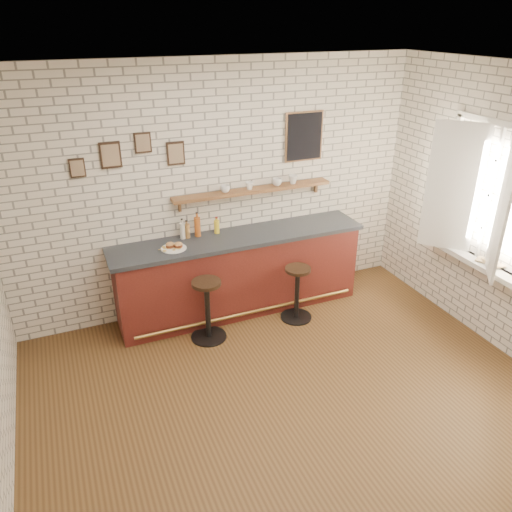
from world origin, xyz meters
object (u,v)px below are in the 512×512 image
object	(u,v)px
bar_stool_left	(208,308)
shelf_cup_b	(249,186)
condiment_bottle_yellow	(217,226)
sandwich_plate	(174,248)
shelf_cup_d	(293,180)
book_upper	(487,263)
bitters_bottle_white	(183,230)
bar_stool_right	(297,292)
shelf_cup_a	(225,189)
bitters_bottle_amber	(197,226)
bitters_bottle_brown	(187,231)
book_lower	(484,263)
bar_counter	(240,273)
shelf_cup_c	(277,182)
ciabatta_sandwich	(174,245)

from	to	relation	value
bar_stool_left	shelf_cup_b	size ratio (longest dim) A/B	7.72
condiment_bottle_yellow	sandwich_plate	bearing A→B (deg)	-158.04
sandwich_plate	shelf_cup_d	world-z (taller)	shelf_cup_d
book_upper	sandwich_plate	bearing A→B (deg)	169.82
sandwich_plate	condiment_bottle_yellow	bearing A→B (deg)	21.96
bitters_bottle_white	bar_stool_right	bearing A→B (deg)	-28.78
sandwich_plate	shelf_cup_a	size ratio (longest dim) A/B	2.52
bitters_bottle_amber	bitters_bottle_white	bearing A→B (deg)	180.00
bar_stool_right	shelf_cup_a	size ratio (longest dim) A/B	6.23
bitters_bottle_brown	bar_stool_right	size ratio (longest dim) A/B	0.32
bar_stool_left	book_lower	size ratio (longest dim) A/B	3.68
bar_counter	bitters_bottle_white	size ratio (longest dim) A/B	12.53
bar_counter	shelf_cup_c	bearing A→B (deg)	19.06
bitters_bottle_brown	shelf_cup_a	distance (m)	0.66
sandwich_plate	bar_stool_right	bearing A→B (deg)	-16.90
bitters_bottle_brown	bar_stool_right	xyz separation A→B (m)	(1.14, -0.66, -0.73)
shelf_cup_c	shelf_cup_d	size ratio (longest dim) A/B	1.05
ciabatta_sandwich	bar_stool_left	bearing A→B (deg)	-59.46
bitters_bottle_brown	bitters_bottle_amber	distance (m)	0.13
shelf_cup_d	bitters_bottle_brown	bearing A→B (deg)	157.46
bar_counter	bar_stool_left	xyz separation A→B (m)	(-0.57, -0.45, -0.11)
bar_stool_left	bar_stool_right	world-z (taller)	bar_stool_left
shelf_cup_d	shelf_cup_b	bearing A→B (deg)	156.76
bitters_bottle_amber	sandwich_plate	bearing A→B (deg)	-146.02
condiment_bottle_yellow	bar_stool_right	xyz separation A→B (m)	(0.77, -0.66, -0.73)
bar_counter	condiment_bottle_yellow	bearing A→B (deg)	139.42
sandwich_plate	bitters_bottle_brown	world-z (taller)	bitters_bottle_brown
book_lower	bar_stool_right	bearing A→B (deg)	119.86
sandwich_plate	book_upper	bearing A→B (deg)	-27.10
bar_stool_right	shelf_cup_b	distance (m)	1.40
bar_stool_left	book_lower	world-z (taller)	book_lower
bar_counter	shelf_cup_b	size ratio (longest dim) A/B	32.34
book_upper	bar_stool_right	bearing A→B (deg)	162.71
shelf_cup_d	condiment_bottle_yellow	bearing A→B (deg)	157.71
shelf_cup_c	shelf_cup_b	bearing A→B (deg)	81.04
bitters_bottle_white	condiment_bottle_yellow	world-z (taller)	bitters_bottle_white
bar_stool_right	ciabatta_sandwich	bearing A→B (deg)	163.00
bar_stool_right	shelf_cup_a	xyz separation A→B (m)	(-0.65, 0.67, 1.17)
bar_counter	condiment_bottle_yellow	world-z (taller)	condiment_bottle_yellow
bar_counter	bar_stool_left	size ratio (longest dim) A/B	4.19
sandwich_plate	shelf_cup_d	bearing A→B (deg)	9.08
ciabatta_sandwich	book_lower	distance (m)	3.42
ciabatta_sandwich	bar_stool_left	size ratio (longest dim) A/B	0.25
shelf_cup_b	bar_stool_right	bearing A→B (deg)	-128.16
bitters_bottle_amber	bar_stool_left	bearing A→B (deg)	-100.06
shelf_cup_b	bitters_bottle_brown	bearing A→B (deg)	116.28
shelf_cup_b	book_lower	xyz separation A→B (m)	(2.03, -1.79, -0.61)
shelf_cup_b	bar_counter	bearing A→B (deg)	157.61
ciabatta_sandwich	shelf_cup_b	xyz separation A→B (m)	(1.02, 0.26, 0.49)
sandwich_plate	shelf_cup_a	bearing A→B (deg)	19.62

